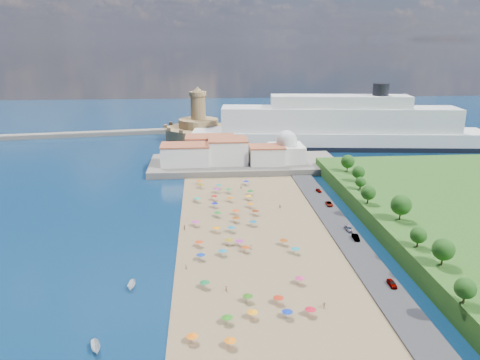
{
  "coord_description": "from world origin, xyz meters",
  "views": [
    {
      "loc": [
        -9.9,
        -144.21,
        59.13
      ],
      "look_at": [
        4.0,
        25.0,
        8.0
      ],
      "focal_mm": 35.0,
      "sensor_mm": 36.0,
      "label": 1
    }
  ],
  "objects": [
    {
      "name": "domed_building",
      "position": [
        30.0,
        71.0,
        8.97
      ],
      "size": [
        16.0,
        16.0,
        15.0
      ],
      "color": "silver",
      "rests_on": "terrace"
    },
    {
      "name": "fortress",
      "position": [
        -12.0,
        138.0,
        6.68
      ],
      "size": [
        40.0,
        40.0,
        32.4
      ],
      "color": "#9A764D",
      "rests_on": "ground"
    },
    {
      "name": "waterfront_buildings",
      "position": [
        -3.05,
        73.64,
        7.88
      ],
      "size": [
        57.0,
        29.0,
        11.0
      ],
      "color": "silver",
      "rests_on": "terrace"
    },
    {
      "name": "terrace",
      "position": [
        10.0,
        73.0,
        1.5
      ],
      "size": [
        90.0,
        36.0,
        3.0
      ],
      "primitive_type": "cube",
      "color": "#59544C",
      "rests_on": "ground"
    },
    {
      "name": "cruise_ship",
      "position": [
        66.95,
        110.9,
        10.69
      ],
      "size": [
        166.76,
        42.23,
        36.1
      ],
      "color": "black",
      "rests_on": "ground"
    },
    {
      "name": "parked_cars",
      "position": [
        36.0,
        -6.37,
        1.37
      ],
      "size": [
        2.34,
        78.64,
        1.43
      ],
      "color": "gray",
      "rests_on": "promenade"
    },
    {
      "name": "moored_boats",
      "position": [
        -30.14,
        -51.85,
        0.85
      ],
      "size": [
        6.18,
        28.7,
        1.73
      ],
      "color": "white",
      "rests_on": "ground"
    },
    {
      "name": "ground",
      "position": [
        0.0,
        0.0,
        0.0
      ],
      "size": [
        700.0,
        700.0,
        0.0
      ],
      "primitive_type": "plane",
      "color": "#071938",
      "rests_on": "ground"
    },
    {
      "name": "hillside_trees",
      "position": [
        48.3,
        -7.99,
        10.12
      ],
      "size": [
        11.51,
        107.14,
        8.04
      ],
      "color": "#382314",
      "rests_on": "hillside"
    },
    {
      "name": "breakwater",
      "position": [
        -110.0,
        153.0,
        1.3
      ],
      "size": [
        199.03,
        34.77,
        2.6
      ],
      "primitive_type": "cube",
      "rotation": [
        0.0,
        0.0,
        0.14
      ],
      "color": "#59544C",
      "rests_on": "ground"
    },
    {
      "name": "beach_parasols",
      "position": [
        -0.64,
        -7.57,
        2.15
      ],
      "size": [
        31.25,
        112.73,
        2.2
      ],
      "color": "gray",
      "rests_on": "beach"
    },
    {
      "name": "beachgoers",
      "position": [
        -0.27,
        -3.96,
        1.13
      ],
      "size": [
        34.96,
        90.13,
        1.87
      ],
      "color": "tan",
      "rests_on": "beach"
    },
    {
      "name": "jetty",
      "position": [
        -12.0,
        108.0,
        1.2
      ],
      "size": [
        18.0,
        70.0,
        2.4
      ],
      "primitive_type": "cube",
      "color": "#59544C",
      "rests_on": "ground"
    }
  ]
}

